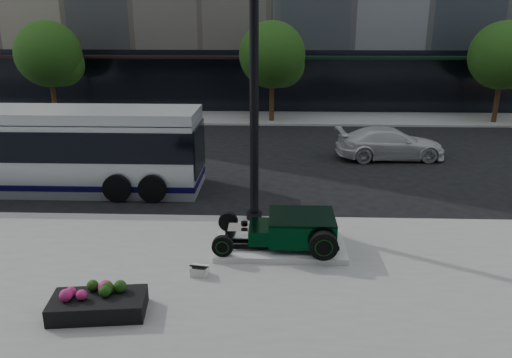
{
  "coord_description": "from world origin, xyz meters",
  "views": [
    {
      "loc": [
        1.2,
        -16.29,
        5.99
      ],
      "look_at": [
        0.64,
        -1.62,
        1.2
      ],
      "focal_mm": 35.0,
      "sensor_mm": 36.0,
      "label": 1
    }
  ],
  "objects_px": {
    "lamppost": "(254,89)",
    "flower_planter": "(98,304)",
    "hot_rod": "(293,229)",
    "white_sedan": "(390,144)",
    "transit_bus": "(33,149)"
  },
  "relations": [
    {
      "from": "transit_bus",
      "to": "white_sedan",
      "type": "relative_size",
      "value": 2.59
    },
    {
      "from": "hot_rod",
      "to": "transit_bus",
      "type": "height_order",
      "value": "transit_bus"
    },
    {
      "from": "lamppost",
      "to": "white_sedan",
      "type": "height_order",
      "value": "lamppost"
    },
    {
      "from": "hot_rod",
      "to": "white_sedan",
      "type": "distance_m",
      "value": 10.52
    },
    {
      "from": "hot_rod",
      "to": "lamppost",
      "type": "relative_size",
      "value": 0.38
    },
    {
      "from": "lamppost",
      "to": "flower_planter",
      "type": "bearing_deg",
      "value": -119.81
    },
    {
      "from": "white_sedan",
      "to": "transit_bus",
      "type": "bearing_deg",
      "value": 104.52
    },
    {
      "from": "hot_rod",
      "to": "white_sedan",
      "type": "relative_size",
      "value": 0.69
    },
    {
      "from": "hot_rod",
      "to": "flower_planter",
      "type": "distance_m",
      "value": 5.22
    },
    {
      "from": "flower_planter",
      "to": "white_sedan",
      "type": "xyz_separation_m",
      "value": [
        8.68,
        12.68,
        0.33
      ]
    },
    {
      "from": "hot_rod",
      "to": "transit_bus",
      "type": "distance_m",
      "value": 10.47
    },
    {
      "from": "flower_planter",
      "to": "transit_bus",
      "type": "height_order",
      "value": "transit_bus"
    },
    {
      "from": "flower_planter",
      "to": "hot_rod",
      "type": "bearing_deg",
      "value": 37.91
    },
    {
      "from": "hot_rod",
      "to": "white_sedan",
      "type": "height_order",
      "value": "white_sedan"
    },
    {
      "from": "lamppost",
      "to": "flower_planter",
      "type": "relative_size",
      "value": 4.2
    }
  ]
}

